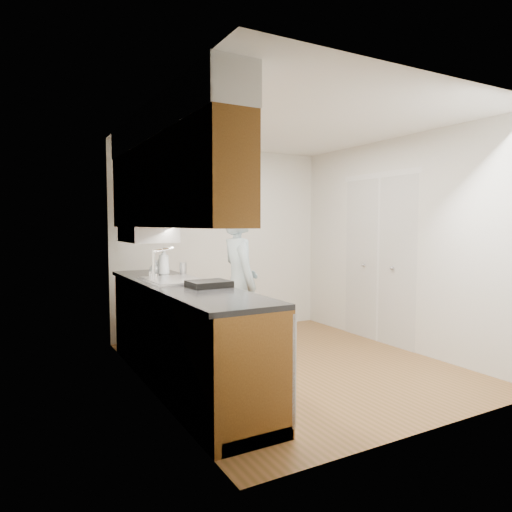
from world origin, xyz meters
The scene contains 15 objects.
floor centered at (0.00, 0.00, 0.00)m, with size 3.50×3.50×0.00m, color brown.
ceiling centered at (0.00, 0.00, 2.50)m, with size 3.50×3.50×0.00m, color white.
wall_left centered at (-1.50, 0.00, 1.25)m, with size 0.02×3.50×2.50m, color silver.
wall_right centered at (1.50, 0.00, 1.25)m, with size 0.02×3.50×2.50m, color silver.
wall_back centered at (0.00, 1.75, 1.25)m, with size 3.00×0.02×2.50m, color silver.
counter centered at (-1.20, 0.00, 0.49)m, with size 0.64×2.80×1.30m.
upper_cabinets centered at (-1.33, 0.05, 1.95)m, with size 0.47×2.80×1.21m.
closet_door centered at (1.49, 0.30, 1.02)m, with size 0.02×1.22×2.05m, color silver.
floor_mat centered at (-0.44, 0.33, 0.01)m, with size 0.53×0.91×0.02m, color #5F5F62.
person centered at (-0.44, 0.33, 0.95)m, with size 0.66×0.44×1.86m, color #95ACB6.
soap_bottle_a centered at (-1.15, 0.70, 1.09)m, with size 0.12×0.12×0.30m, color silver.
soap_bottle_b centered at (-1.16, 0.81, 1.04)m, with size 0.09×0.10×0.21m, color silver.
soap_bottle_c centered at (-1.21, 0.79, 1.02)m, with size 0.12×0.12×0.16m, color silver.
steel_can centered at (-0.96, 0.63, 1.01)m, with size 0.07×0.07×0.14m, color #A5A5AA.
dish_rack centered at (-1.08, -0.34, 0.97)m, with size 0.34×0.29×0.05m, color black.
Camera 1 is at (-2.60, -3.92, 1.48)m, focal length 32.00 mm.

